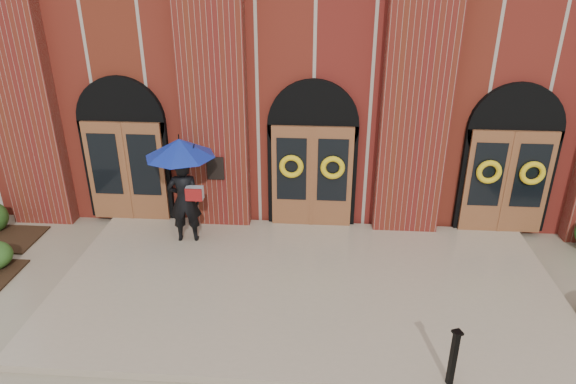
{
  "coord_description": "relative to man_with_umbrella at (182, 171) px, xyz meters",
  "views": [
    {
      "loc": [
        0.26,
        -8.48,
        6.13
      ],
      "look_at": [
        -0.44,
        1.0,
        1.77
      ],
      "focal_mm": 32.0,
      "sensor_mm": 36.0,
      "label": 1
    }
  ],
  "objects": [
    {
      "name": "landing",
      "position": [
        2.83,
        -1.59,
        -1.79
      ],
      "size": [
        10.0,
        5.3,
        0.15
      ],
      "primitive_type": "cube",
      "color": "tan",
      "rests_on": "ground"
    },
    {
      "name": "man_with_umbrella",
      "position": [
        0.0,
        0.0,
        0.0
      ],
      "size": [
        1.74,
        1.74,
        2.46
      ],
      "rotation": [
        0.0,
        0.0,
        3.28
      ],
      "color": "black",
      "rests_on": "landing"
    },
    {
      "name": "metal_post",
      "position": [
        5.13,
        -4.09,
        -1.19
      ],
      "size": [
        0.17,
        0.17,
        1.0
      ],
      "rotation": [
        0.0,
        0.0,
        0.37
      ],
      "color": "black",
      "rests_on": "landing"
    },
    {
      "name": "church_building",
      "position": [
        2.83,
        7.05,
        1.63
      ],
      "size": [
        16.2,
        12.53,
        7.0
      ],
      "color": "maroon",
      "rests_on": "ground"
    },
    {
      "name": "ground",
      "position": [
        2.83,
        -1.74,
        -1.87
      ],
      "size": [
        90.0,
        90.0,
        0.0
      ],
      "primitive_type": "plane",
      "color": "gray",
      "rests_on": "ground"
    }
  ]
}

